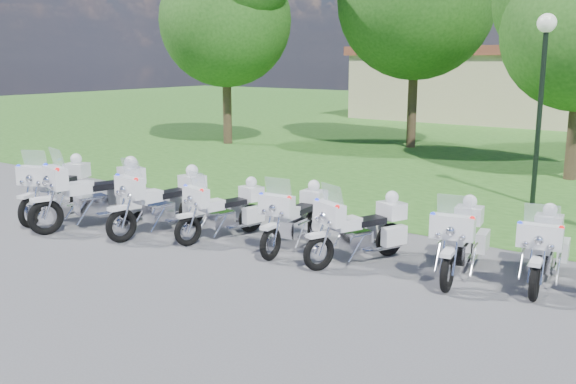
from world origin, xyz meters
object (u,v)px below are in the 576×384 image
Objects in this scene: motorcycle_5 at (362,228)px; lamp_post at (544,63)px; motorcycle_3 at (225,209)px; motorcycle_1 at (96,193)px; motorcycle_4 at (296,216)px; motorcycle_7 at (543,247)px; motorcycle_2 at (163,200)px; motorcycle_6 at (460,238)px; motorcycle_0 at (58,187)px.

lamp_post reaches higher than motorcycle_5.
motorcycle_1 is at bearing 31.53° from motorcycle_3.
motorcycle_4 is 1.02× the size of motorcycle_7.
motorcycle_2 is at bearing 31.09° from motorcycle_5.
motorcycle_1 is 8.77m from motorcycle_7.
motorcycle_4 is at bearing -157.86° from motorcycle_2.
motorcycle_3 is 0.46× the size of lamp_post.
motorcycle_7 is at bearing -172.76° from motorcycle_6.
motorcycle_5 is (5.70, 1.18, -0.12)m from motorcycle_1.
motorcycle_5 is 1.68m from motorcycle_6.
motorcycle_1 is 1.16× the size of motorcycle_6.
motorcycle_1 is 1.23× the size of motorcycle_3.
motorcycle_0 reaches higher than motorcycle_5.
lamp_post is (-0.50, 6.03, 2.75)m from motorcycle_6.
motorcycle_6 is at bearing 170.07° from motorcycle_0.
motorcycle_1 reaches higher than motorcycle_4.
motorcycle_2 is at bearing 168.96° from motorcycle_0.
motorcycle_3 is at bearing 26.55° from motorcycle_5.
motorcycle_0 reaches higher than motorcycle_4.
motorcycle_6 is (4.56, 0.62, 0.03)m from motorcycle_3.
motorcycle_3 is 4.61m from motorcycle_6.
motorcycle_2 is at bearing 2.98° from motorcycle_7.
motorcycle_5 is at bearing 2.60° from motorcycle_6.
motorcycle_0 is 1.05× the size of motorcycle_6.
motorcycle_4 is (5.71, 1.17, -0.07)m from motorcycle_0.
motorcycle_5 is at bearing 173.99° from motorcycle_4.
lamp_post is (5.34, 7.10, 2.70)m from motorcycle_2.
lamp_post is (-1.71, 5.65, 2.78)m from motorcycle_7.
motorcycle_0 is at bearing -0.37° from motorcycle_6.
motorcycle_7 is (7.04, 1.45, -0.08)m from motorcycle_2.
motorcycle_2 is 0.53× the size of lamp_post.
motorcycle_2 reaches higher than motorcycle_6.
motorcycle_7 is at bearing -160.77° from motorcycle_2.
motorcycle_7 is 6.52m from lamp_post.
motorcycle_7 is at bearing -143.54° from motorcycle_5.
motorcycle_7 is at bearing 171.02° from motorcycle_0.
lamp_post reaches higher than motorcycle_4.
motorcycle_5 is 0.94× the size of motorcycle_6.
motorcycle_0 is at bearing 25.01° from motorcycle_3.
motorcycle_0 is 7.21m from motorcycle_5.
motorcycle_6 is 1.04× the size of motorcycle_7.
motorcycle_2 is 4.26m from motorcycle_5.
motorcycle_3 is at bearing -146.20° from motorcycle_1.
motorcycle_1 is at bearing 1.76° from motorcycle_6.
lamp_post is at bearing -116.84° from motorcycle_1.
motorcycle_2 is 1.09× the size of motorcycle_6.
motorcycle_1 is 1.20× the size of motorcycle_7.
motorcycle_3 is 1.54m from motorcycle_4.
motorcycle_2 is 7.19m from motorcycle_7.
motorcycle_0 reaches higher than motorcycle_7.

